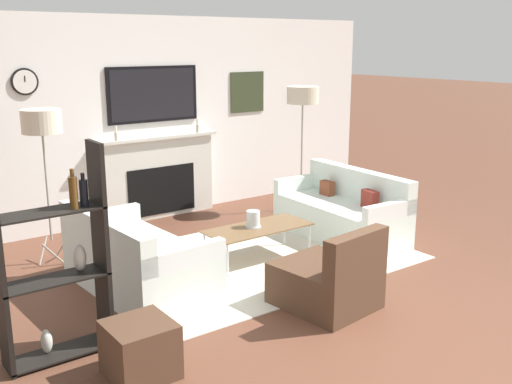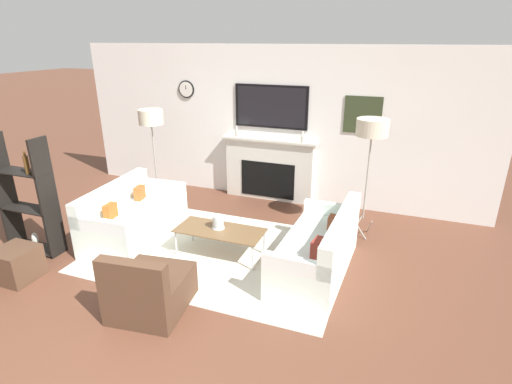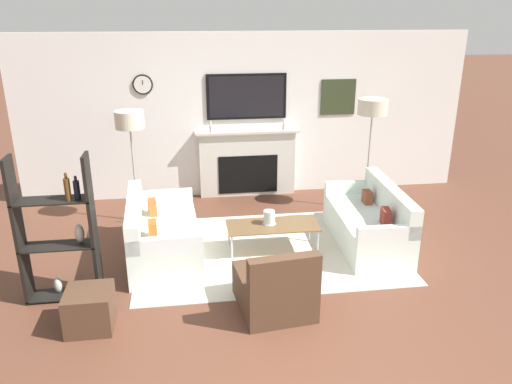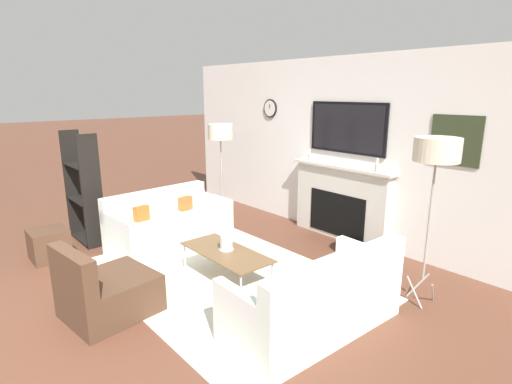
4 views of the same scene
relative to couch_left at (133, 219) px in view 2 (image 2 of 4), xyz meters
name	(u,v)px [view 2 (image 2 of 4)]	position (x,y,z in m)	size (l,w,h in m)	color
ground_plane	(103,379)	(1.39, -2.36, -0.29)	(60.00, 60.00, 0.00)	brown
fireplace_wall	(271,132)	(1.39, 2.26, 0.93)	(7.47, 0.28, 2.70)	white
area_rug	(219,252)	(1.39, 0.00, -0.29)	(3.40, 2.36, 0.01)	beige
couch_left	(133,219)	(0.00, 0.00, 0.00)	(0.95, 1.70, 0.80)	white
couch_right	(319,251)	(2.78, 0.00, 0.01)	(0.84, 1.76, 0.82)	white
armchair	(150,290)	(1.24, -1.39, -0.04)	(0.83, 0.90, 0.78)	#4F3424
coffee_table	(220,231)	(1.44, -0.05, 0.07)	(1.19, 0.53, 0.39)	brown
hurricane_candle	(218,223)	(1.40, -0.01, 0.18)	(0.17, 0.17, 0.18)	silver
floor_lamp_left	(151,118)	(-0.40, 1.25, 1.24)	(0.41, 0.41, 1.69)	#9E998E
floor_lamp_right	(372,129)	(3.18, 1.25, 1.33)	(0.44, 0.44, 1.77)	#9E998E
shelf_unit	(28,199)	(-1.02, -0.81, 0.48)	(0.80, 0.28, 1.64)	black
ottoman	(17,264)	(-0.65, -1.44, -0.09)	(0.46, 0.46, 0.41)	#4F3424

